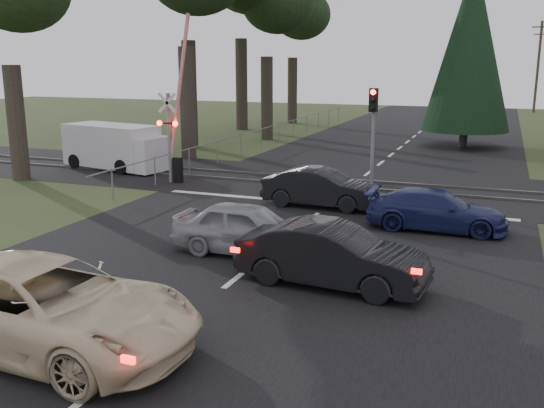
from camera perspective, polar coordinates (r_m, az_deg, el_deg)
The scene contains 18 objects.
ground at distance 14.77m, azimuth -3.25°, elevation -6.91°, with size 120.00×120.00×0.00m, color #333E1C.
road at distance 23.89m, azimuth 6.56°, elevation 0.90°, with size 14.00×100.00×0.01m, color black.
rail_corridor at distance 25.80m, azimuth 7.67°, elevation 1.79°, with size 120.00×8.00×0.01m, color black.
stop_line at distance 22.20m, azimuth 5.40°, elevation -0.01°, with size 13.00×0.35×0.00m, color silver.
rail_near at distance 25.03m, azimuth 7.25°, elevation 1.55°, with size 120.00×0.12×0.10m, color #59544C.
rail_far at distance 26.55m, azimuth 8.07°, elevation 2.20°, with size 120.00×0.12×0.10m, color #59544C.
crossing_signal at distance 26.09m, azimuth -9.20°, elevation 6.43°, with size 1.62×0.38×6.96m.
traffic_signal_center at distance 23.90m, azimuth 9.49°, elevation 7.61°, with size 0.32×0.48×4.10m.
utility_pole_far at distance 67.70m, azimuth 23.76°, elevation 11.88°, with size 1.80×0.26×9.00m.
euc_tree_e at distance 51.62m, azimuth 1.99°, elevation 18.19°, with size 6.00×6.00×13.20m.
conifer_tree at distance 38.71m, azimuth 18.14°, elevation 13.98°, with size 5.20×5.20×11.00m.
fence_left at distance 37.99m, azimuth -0.17°, elevation 5.58°, with size 0.10×36.00×1.20m, color slate, non-canonical shape.
cream_coupe at distance 11.75m, azimuth -20.57°, elevation -9.02°, with size 2.68×5.81×1.62m, color beige.
dark_hatchback at distance 14.08m, azimuth 5.67°, elevation -4.86°, with size 1.53×4.40×1.45m, color black.
silver_car at distance 16.32m, azimuth -2.26°, elevation -2.34°, with size 1.66×4.12×1.40m, color gray.
blue_sedan at distance 19.35m, azimuth 15.21°, elevation -0.57°, with size 1.73×4.26×1.24m, color #1A1F4E.
dark_car_far at distance 21.70m, azimuth 4.62°, elevation 1.51°, with size 1.45×4.15×1.37m, color black.
white_van at distance 30.14m, azimuth -14.32°, elevation 5.21°, with size 5.71×2.95×2.12m.
Camera 1 is at (5.70, -12.64, 5.10)m, focal length 40.00 mm.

